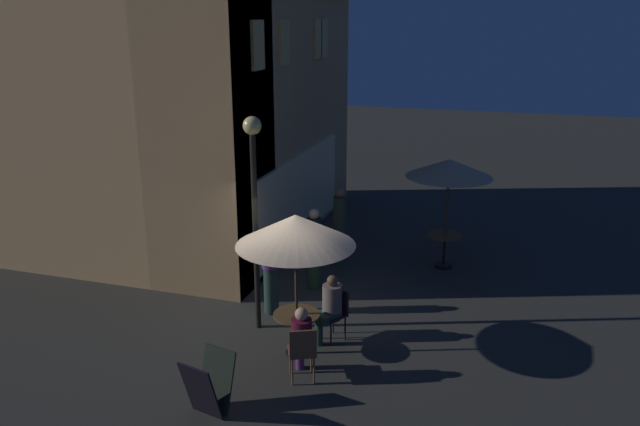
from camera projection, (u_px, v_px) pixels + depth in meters
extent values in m
plane|color=#34322C|center=(279.00, 336.00, 11.23)|extent=(60.00, 60.00, 0.00)
cube|color=tan|center=(265.00, 99.00, 15.47)|extent=(8.17, 2.06, 7.07)
cube|color=tan|center=(93.00, 111.00, 13.48)|extent=(2.06, 7.62, 7.07)
cube|color=#E6BA56|center=(258.00, 45.00, 12.11)|extent=(0.55, 0.06, 0.95)
cube|color=#E6BA56|center=(284.00, 42.00, 13.46)|extent=(0.55, 0.06, 0.95)
cube|color=#E6BA56|center=(318.00, 39.00, 15.64)|extent=(0.55, 0.06, 0.95)
cube|color=#E6BA56|center=(323.00, 38.00, 16.08)|extent=(0.55, 0.06, 0.95)
cube|color=beige|center=(301.00, 195.00, 15.48)|extent=(5.72, 0.08, 2.10)
cylinder|color=black|center=(256.00, 234.00, 10.99)|extent=(0.10, 0.10, 3.66)
sphere|color=#FBE583|center=(252.00, 126.00, 10.42)|extent=(0.31, 0.31, 0.31)
cube|color=black|center=(217.00, 379.00, 9.05)|extent=(0.40, 0.60, 0.90)
cube|color=black|center=(200.00, 391.00, 8.75)|extent=(0.40, 0.60, 0.90)
cylinder|color=black|center=(297.00, 353.00, 10.63)|extent=(0.40, 0.40, 0.03)
cylinder|color=black|center=(297.00, 335.00, 10.52)|extent=(0.06, 0.06, 0.72)
cylinder|color=brown|center=(297.00, 315.00, 10.41)|extent=(0.79, 0.79, 0.03)
cylinder|color=black|center=(443.00, 266.00, 14.32)|extent=(0.40, 0.40, 0.03)
cylinder|color=black|center=(444.00, 251.00, 14.21)|extent=(0.06, 0.06, 0.76)
cylinder|color=brown|center=(445.00, 235.00, 14.09)|extent=(0.77, 0.77, 0.03)
cylinder|color=black|center=(297.00, 352.00, 10.62)|extent=(0.36, 0.36, 0.06)
cylinder|color=#463021|center=(296.00, 288.00, 10.27)|extent=(0.05, 0.05, 2.44)
cone|color=beige|center=(296.00, 230.00, 9.96)|extent=(1.95, 1.95, 0.51)
cylinder|color=black|center=(443.00, 265.00, 14.32)|extent=(0.36, 0.36, 0.06)
cylinder|color=#483B23|center=(446.00, 215.00, 13.95)|extent=(0.05, 0.05, 2.48)
cone|color=tan|center=(449.00, 168.00, 13.63)|extent=(1.91, 1.91, 0.39)
cylinder|color=brown|center=(290.00, 361.00, 9.96)|extent=(0.03, 0.03, 0.47)
cylinder|color=brown|center=(311.00, 359.00, 10.01)|extent=(0.03, 0.03, 0.47)
cylinder|color=brown|center=(292.00, 372.00, 9.64)|extent=(0.03, 0.03, 0.47)
cylinder|color=brown|center=(314.00, 370.00, 9.69)|extent=(0.03, 0.03, 0.47)
cube|color=brown|center=(302.00, 351.00, 9.75)|extent=(0.56, 0.56, 0.03)
cube|color=brown|center=(303.00, 344.00, 9.50)|extent=(0.22, 0.40, 0.44)
cylinder|color=black|center=(331.00, 334.00, 10.81)|extent=(0.03, 0.03, 0.46)
cylinder|color=black|center=(319.00, 327.00, 11.05)|extent=(0.03, 0.03, 0.46)
cylinder|color=black|center=(345.00, 328.00, 11.00)|extent=(0.03, 0.03, 0.46)
cylinder|color=black|center=(333.00, 322.00, 11.25)|extent=(0.03, 0.03, 0.46)
cube|color=black|center=(332.00, 315.00, 10.95)|extent=(0.57, 0.57, 0.04)
cube|color=black|center=(340.00, 300.00, 10.99)|extent=(0.26, 0.36, 0.43)
cube|color=#612E66|center=(301.00, 347.00, 9.88)|extent=(0.46, 0.44, 0.14)
cylinder|color=#612E66|center=(300.00, 355.00, 10.11)|extent=(0.14, 0.14, 0.49)
cylinder|color=#511124|center=(302.00, 335.00, 9.67)|extent=(0.32, 0.32, 0.55)
sphere|color=tan|center=(301.00, 314.00, 9.56)|extent=(0.21, 0.21, 0.21)
cube|color=#263F34|center=(326.00, 317.00, 10.87)|extent=(0.49, 0.49, 0.14)
cylinder|color=#263F34|center=(319.00, 332.00, 10.84)|extent=(0.14, 0.14, 0.49)
cylinder|color=#796760|center=(332.00, 300.00, 10.87)|extent=(0.35, 0.35, 0.56)
sphere|color=brown|center=(332.00, 281.00, 10.76)|extent=(0.19, 0.19, 0.19)
cylinder|color=#2D4829|center=(314.00, 268.00, 13.09)|extent=(0.29, 0.29, 0.87)
cylinder|color=black|center=(314.00, 234.00, 12.86)|extent=(0.34, 0.34, 0.66)
sphere|color=tan|center=(314.00, 214.00, 12.73)|extent=(0.22, 0.22, 0.22)
cylinder|color=#253D35|center=(271.00, 290.00, 11.97)|extent=(0.28, 0.28, 0.94)
cylinder|color=#5D306C|center=(270.00, 252.00, 11.74)|extent=(0.33, 0.33, 0.62)
sphere|color=brown|center=(270.00, 232.00, 11.62)|extent=(0.22, 0.22, 0.22)
cylinder|color=#32483B|center=(339.00, 244.00, 14.36)|extent=(0.26, 0.26, 0.96)
cylinder|color=#38402B|center=(340.00, 211.00, 14.11)|extent=(0.30, 0.30, 0.66)
sphere|color=#93664B|center=(340.00, 193.00, 13.98)|extent=(0.22, 0.22, 0.22)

